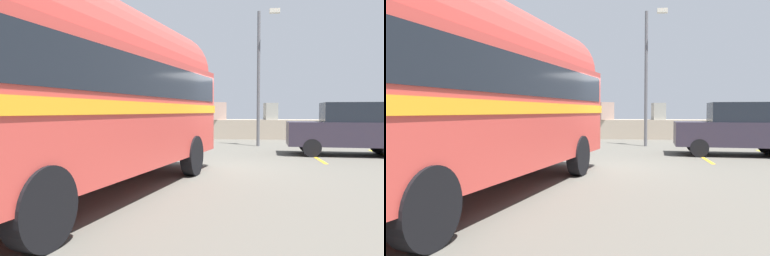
% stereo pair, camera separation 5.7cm
% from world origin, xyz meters
% --- Properties ---
extents(ground, '(32.00, 26.00, 0.02)m').
position_xyz_m(ground, '(0.00, 0.00, 0.01)').
color(ground, '#59564E').
extents(breakwater, '(31.36, 2.08, 2.31)m').
position_xyz_m(breakwater, '(0.08, 11.79, 0.66)').
color(breakwater, tan).
rests_on(breakwater, ground).
extents(vintage_coach, '(4.06, 8.89, 3.70)m').
position_xyz_m(vintage_coach, '(-1.66, -3.42, 2.05)').
color(vintage_coach, black).
rests_on(vintage_coach, ground).
extents(parked_car_nearest, '(4.20, 1.96, 1.86)m').
position_xyz_m(parked_car_nearest, '(4.89, 3.74, 0.97)').
color(parked_car_nearest, black).
rests_on(parked_car_nearest, ground).
extents(lamp_post, '(0.94, 0.55, 5.97)m').
position_xyz_m(lamp_post, '(1.96, 6.84, 3.39)').
color(lamp_post, '#5B5B60').
rests_on(lamp_post, ground).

